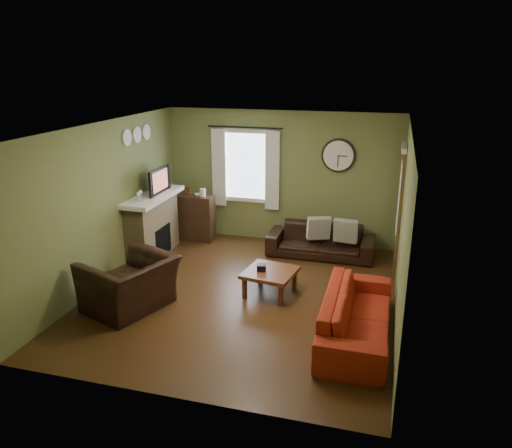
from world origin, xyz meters
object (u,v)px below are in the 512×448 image
(bookshelf, at_px, (195,218))
(armchair, at_px, (129,284))
(coffee_table, at_px, (270,282))
(sofa_red, at_px, (357,315))
(sofa_brown, at_px, (321,241))

(bookshelf, height_order, armchair, bookshelf)
(bookshelf, distance_m, armchair, 3.02)
(bookshelf, height_order, coffee_table, bookshelf)
(coffee_table, bearing_deg, sofa_red, -33.16)
(armchair, height_order, coffee_table, armchair)
(sofa_brown, height_order, sofa_red, sofa_red)
(sofa_brown, relative_size, coffee_table, 2.62)
(sofa_brown, bearing_deg, bookshelf, 176.05)
(coffee_table, bearing_deg, sofa_brown, 74.45)
(sofa_red, distance_m, armchair, 3.28)
(armchair, bearing_deg, sofa_red, 111.59)
(bookshelf, height_order, sofa_red, bookshelf)
(sofa_brown, relative_size, sofa_red, 0.91)
(sofa_red, height_order, coffee_table, sofa_red)
(sofa_brown, height_order, armchair, armchair)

